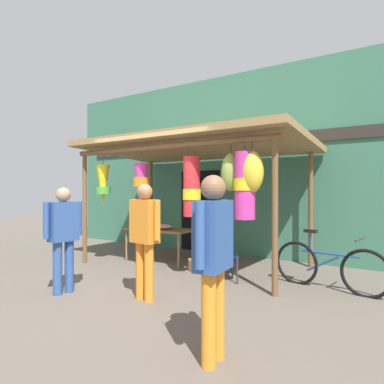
# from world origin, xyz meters

# --- Properties ---
(ground_plane) EXTENTS (30.00, 30.00, 0.00)m
(ground_plane) POSITION_xyz_m (0.00, 0.00, 0.00)
(ground_plane) COLOR #60564C
(shop_facade) EXTENTS (9.44, 0.29, 4.25)m
(shop_facade) POSITION_xyz_m (-0.00, 2.79, 2.12)
(shop_facade) COLOR #387056
(shop_facade) RESTS_ON ground_plane
(market_stall_canopy) EXTENTS (4.57, 2.66, 2.54)m
(market_stall_canopy) POSITION_xyz_m (0.29, 1.04, 2.17)
(market_stall_canopy) COLOR brown
(market_stall_canopy) RESTS_ON ground_plane
(display_table) EXTENTS (1.47, 0.67, 0.71)m
(display_table) POSITION_xyz_m (-0.59, 1.11, 0.64)
(display_table) COLOR brown
(display_table) RESTS_ON ground_plane
(flower_heap_on_table) EXTENTS (0.59, 0.41, 0.11)m
(flower_heap_on_table) POSITION_xyz_m (-0.54, 1.05, 0.76)
(flower_heap_on_table) COLOR pink
(flower_heap_on_table) RESTS_ON display_table
(folding_chair) EXTENTS (0.56, 0.56, 0.84)m
(folding_chair) POSITION_xyz_m (1.19, 0.45, 0.50)
(folding_chair) COLOR #2347A8
(folding_chair) RESTS_ON ground_plane
(wicker_basket_by_table) EXTENTS (0.55, 0.55, 0.20)m
(wicker_basket_by_table) POSITION_xyz_m (0.53, 0.98, 0.10)
(wicker_basket_by_table) COLOR brown
(wicker_basket_by_table) RESTS_ON ground_plane
(parked_bicycle) EXTENTS (1.73, 0.47, 0.92)m
(parked_bicycle) POSITION_xyz_m (2.80, 0.95, 0.35)
(parked_bicycle) COLOR black
(parked_bicycle) RESTS_ON ground_plane
(vendor_in_orange) EXTENTS (0.28, 0.59, 1.56)m
(vendor_in_orange) POSITION_xyz_m (-0.45, -1.35, 0.91)
(vendor_in_orange) COLOR #2D5193
(vendor_in_orange) RESTS_ON ground_plane
(customer_foreground) EXTENTS (0.25, 0.59, 1.65)m
(customer_foreground) POSITION_xyz_m (2.36, -1.89, 0.98)
(customer_foreground) COLOR orange
(customer_foreground) RESTS_ON ground_plane
(shopper_by_bananas) EXTENTS (0.59, 0.28, 1.61)m
(shopper_by_bananas) POSITION_xyz_m (0.75, -0.94, 0.95)
(shopper_by_bananas) COLOR orange
(shopper_by_bananas) RESTS_ON ground_plane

